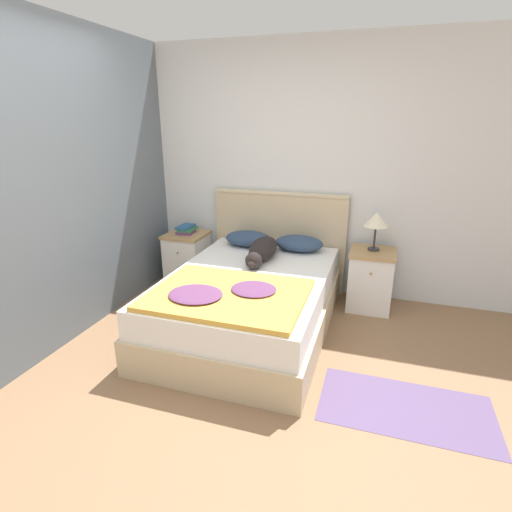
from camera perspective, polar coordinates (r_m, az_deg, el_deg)
The scene contains 14 objects.
ground_plane at distance 2.89m, azimuth -8.50°, elevation -19.79°, with size 16.00×16.00×0.00m, color #896647.
wall_back at distance 4.29m, azimuth 3.45°, elevation 12.01°, with size 9.00×0.06×2.55m.
wall_side_left at distance 3.94m, azimuth -21.24°, elevation 10.15°, with size 0.06×3.10×2.55m.
bed at distance 3.56m, azimuth -0.98°, elevation -6.59°, with size 1.37×1.98×0.53m.
headboard at distance 4.36m, azimuth 3.28°, elevation 2.50°, with size 1.45×0.06×1.07m.
nightstand_left at distance 4.58m, azimuth -9.75°, elevation -0.36°, with size 0.43×0.45×0.59m.
nightstand_right at distance 4.10m, azimuth 16.03°, elevation -3.22°, with size 0.43×0.45×0.59m.
pillow_left at distance 4.20m, azimuth -1.13°, elevation 2.51°, with size 0.49×0.33×0.15m.
pillow_right at distance 4.07m, azimuth 6.15°, elevation 1.82°, with size 0.49×0.33×0.15m.
quilt at distance 3.02m, azimuth -4.23°, elevation -5.44°, with size 1.16×0.90×0.07m.
dog at distance 3.77m, azimuth 0.88°, elevation 0.83°, with size 0.24×0.72×0.20m.
book_stack at distance 4.49m, azimuth -9.94°, elevation 3.78°, with size 0.19×0.24×0.09m.
table_lamp at distance 3.95m, azimuth 16.83°, elevation 4.91°, with size 0.24×0.24×0.38m.
rug at distance 2.97m, azimuth 20.56°, elevation -19.67°, with size 1.10×0.58×0.00m.
Camera 1 is at (1.06, -1.99, 1.80)m, focal length 28.00 mm.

